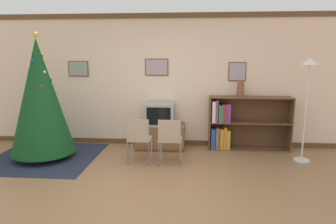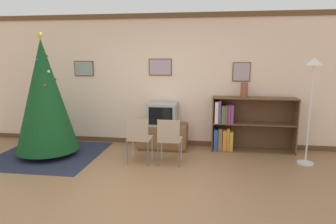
{
  "view_description": "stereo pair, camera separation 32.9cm",
  "coord_description": "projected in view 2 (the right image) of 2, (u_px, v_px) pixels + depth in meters",
  "views": [
    {
      "loc": [
        0.71,
        -3.7,
        1.86
      ],
      "look_at": [
        0.3,
        1.35,
        0.91
      ],
      "focal_mm": 32.0,
      "sensor_mm": 36.0,
      "label": 1
    },
    {
      "loc": [
        1.04,
        -3.66,
        1.86
      ],
      "look_at": [
        0.3,
        1.35,
        0.91
      ],
      "focal_mm": 32.0,
      "sensor_mm": 36.0,
      "label": 2
    }
  ],
  "objects": [
    {
      "name": "television",
      "position": [
        163.0,
        114.0,
        6.0
      ],
      "size": [
        0.57,
        0.51,
        0.44
      ],
      "color": "#9E9E99",
      "rests_on": "tv_console"
    },
    {
      "name": "tv_console",
      "position": [
        163.0,
        136.0,
        6.09
      ],
      "size": [
        0.98,
        0.53,
        0.5
      ],
      "color": "brown",
      "rests_on": "ground_plane"
    },
    {
      "name": "christmas_tree",
      "position": [
        45.0,
        96.0,
        5.51
      ],
      "size": [
        1.13,
        1.13,
        2.27
      ],
      "color": "maroon",
      "rests_on": "area_rug"
    },
    {
      "name": "standing_lamp",
      "position": [
        312.0,
        84.0,
        4.99
      ],
      "size": [
        0.28,
        0.28,
        1.83
      ],
      "color": "silver",
      "rests_on": "ground_plane"
    },
    {
      "name": "folding_chair_right",
      "position": [
        169.0,
        139.0,
        5.1
      ],
      "size": [
        0.4,
        0.4,
        0.82
      ],
      "color": "tan",
      "rests_on": "ground_plane"
    },
    {
      "name": "bookshelf",
      "position": [
        238.0,
        125.0,
        5.92
      ],
      "size": [
        1.6,
        0.36,
        1.07
      ],
      "color": "brown",
      "rests_on": "ground_plane"
    },
    {
      "name": "area_rug",
      "position": [
        49.0,
        155.0,
        5.72
      ],
      "size": [
        1.91,
        1.89,
        0.01
      ],
      "color": "#23283D",
      "rests_on": "ground_plane"
    },
    {
      "name": "vase",
      "position": [
        244.0,
        90.0,
        5.77
      ],
      "size": [
        0.14,
        0.14,
        0.29
      ],
      "color": "brown",
      "rests_on": "bookshelf"
    },
    {
      "name": "ground_plane",
      "position": [
        132.0,
        195.0,
        4.06
      ],
      "size": [
        24.0,
        24.0,
        0.0
      ],
      "primitive_type": "plane",
      "color": "#936B47"
    },
    {
      "name": "folding_chair_left",
      "position": [
        139.0,
        137.0,
        5.18
      ],
      "size": [
        0.4,
        0.4,
        0.82
      ],
      "color": "tan",
      "rests_on": "ground_plane"
    },
    {
      "name": "wall_back",
      "position": [
        162.0,
        81.0,
        6.22
      ],
      "size": [
        8.29,
        0.11,
        2.7
      ],
      "color": "beige",
      "rests_on": "ground_plane"
    }
  ]
}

